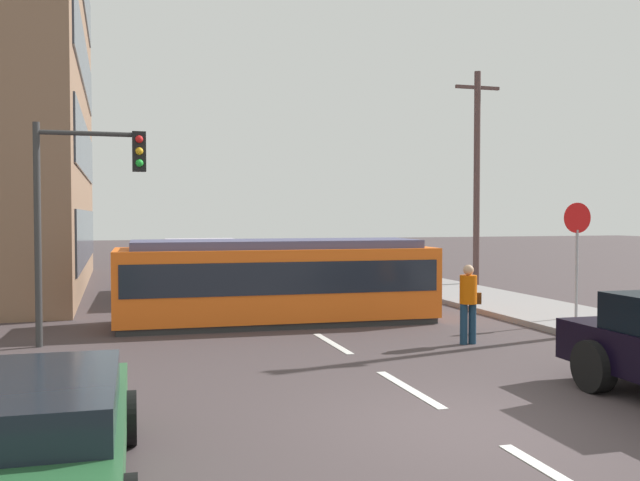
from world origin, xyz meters
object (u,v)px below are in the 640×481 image
object	(u,v)px
city_bus	(205,264)
traffic_light_mast	(83,191)
pedestrian_crossing	(469,299)
utility_pole_mid	(477,175)
stop_sign	(577,236)
streetcar_tram	(276,280)
parked_sedan_near	(25,435)

from	to	relation	value
city_bus	traffic_light_mast	distance (m)	9.17
pedestrian_crossing	utility_pole_mid	distance (m)	12.61
pedestrian_crossing	stop_sign	world-z (taller)	stop_sign
pedestrian_crossing	traffic_light_mast	xyz separation A→B (m)	(-7.73, 2.18, 2.27)
city_bus	stop_sign	size ratio (longest dim) A/B	2.04
streetcar_tram	parked_sedan_near	bearing A→B (deg)	-115.11
parked_sedan_near	traffic_light_mast	distance (m)	8.64
parked_sedan_near	traffic_light_mast	size ratio (longest dim) A/B	1.01
city_bus	pedestrian_crossing	bearing A→B (deg)	-67.88
streetcar_tram	parked_sedan_near	size ratio (longest dim) A/B	1.72
pedestrian_crossing	parked_sedan_near	size ratio (longest dim) A/B	0.36
city_bus	pedestrian_crossing	world-z (taller)	city_bus
utility_pole_mid	city_bus	bearing A→B (deg)	-178.87
parked_sedan_near	stop_sign	xyz separation A→B (m)	(11.92, 7.88, 1.57)
parked_sedan_near	utility_pole_mid	xyz separation A→B (m)	(13.96, 16.64, 3.61)
parked_sedan_near	utility_pole_mid	world-z (taller)	utility_pole_mid
traffic_light_mast	utility_pole_mid	xyz separation A→B (m)	(13.76, 8.39, 1.02)
city_bus	utility_pole_mid	bearing A→B (deg)	1.13
parked_sedan_near	stop_sign	world-z (taller)	stop_sign
stop_sign	city_bus	bearing A→B (deg)	133.77
traffic_light_mast	parked_sedan_near	bearing A→B (deg)	-91.40
stop_sign	utility_pole_mid	distance (m)	9.23
streetcar_tram	city_bus	size ratio (longest dim) A/B	1.36
streetcar_tram	stop_sign	size ratio (longest dim) A/B	2.77
pedestrian_crossing	traffic_light_mast	bearing A→B (deg)	164.25
traffic_light_mast	utility_pole_mid	bearing A→B (deg)	31.38
traffic_light_mast	city_bus	bearing A→B (deg)	66.75
city_bus	utility_pole_mid	world-z (taller)	utility_pole_mid
city_bus	stop_sign	distance (m)	11.91
streetcar_tram	parked_sedan_near	distance (m)	11.12
parked_sedan_near	stop_sign	bearing A→B (deg)	33.45
pedestrian_crossing	streetcar_tram	bearing A→B (deg)	128.91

